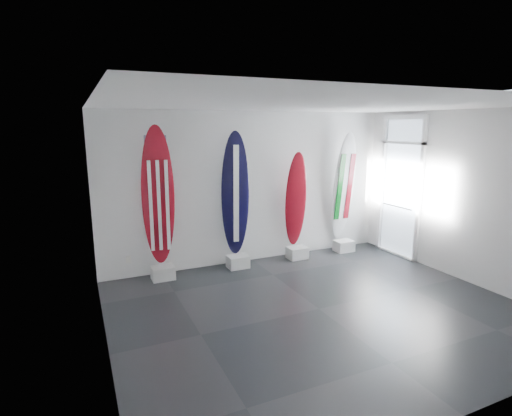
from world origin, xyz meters
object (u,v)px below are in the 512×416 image
surfboard_usa (158,197)px  surfboard_navy (235,194)px  surfboard_italy (344,187)px  surfboard_swiss (296,200)px

surfboard_usa → surfboard_navy: size_ratio=1.05×
surfboard_usa → surfboard_italy: bearing=8.5°
surfboard_navy → surfboard_italy: bearing=9.3°
surfboard_swiss → surfboard_italy: bearing=10.3°
surfboard_usa → surfboard_swiss: (2.79, 0.00, -0.27)m
surfboard_usa → surfboard_swiss: size_ratio=1.27×
surfboard_swiss → surfboard_italy: (1.18, 0.00, 0.19)m
surfboard_navy → surfboard_italy: 2.51m
surfboard_navy → surfboard_swiss: (1.33, 0.00, -0.21)m
surfboard_italy → surfboard_swiss: bearing=179.3°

